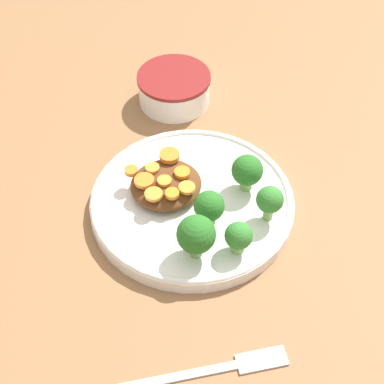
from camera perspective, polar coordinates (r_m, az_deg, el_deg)
name	(u,v)px	position (r m, az deg, el deg)	size (l,w,h in m)	color
ground_plane	(192,209)	(0.86, 0.00, -1.49)	(4.00, 4.00, 0.00)	#8C603D
plate	(192,203)	(0.85, 0.00, -0.95)	(0.27, 0.27, 0.02)	white
dip_bowl	(174,87)	(1.00, -1.61, 9.32)	(0.11, 0.11, 0.05)	white
stew_mound	(166,185)	(0.85, -2.32, 0.66)	(0.10, 0.09, 0.02)	#5B3319
broccoli_floret_0	(247,171)	(0.84, 4.93, 1.87)	(0.04, 0.04, 0.05)	#7FA85B
broccoli_floret_1	(212,206)	(0.80, 1.78, -1.24)	(0.04, 0.04, 0.05)	#759E51
broccoli_floret_2	(270,201)	(0.81, 6.93, -0.77)	(0.04, 0.04, 0.05)	#7FA85B
broccoli_floret_3	(196,235)	(0.76, 0.37, -3.85)	(0.05, 0.05, 0.06)	#759E51
broccoli_floret_4	(239,237)	(0.78, 4.16, -3.99)	(0.03, 0.03, 0.05)	#759E51
carrot_slice_0	(172,154)	(0.87, -1.78, 3.36)	(0.03, 0.03, 0.01)	orange
carrot_slice_1	(174,196)	(0.82, -1.65, -0.32)	(0.02, 0.02, 0.01)	orange
carrot_slice_2	(144,181)	(0.84, -4.27, 1.02)	(0.03, 0.03, 0.01)	orange
carrot_slice_3	(182,172)	(0.84, -0.86, 1.76)	(0.02, 0.02, 0.01)	orange
carrot_slice_4	(152,168)	(0.85, -3.54, 2.16)	(0.02, 0.02, 0.00)	orange
carrot_slice_5	(164,181)	(0.83, -2.47, 1.00)	(0.02, 0.02, 0.00)	orange
carrot_slice_6	(131,171)	(0.85, -5.42, 1.89)	(0.02, 0.02, 0.01)	orange
carrot_slice_7	(186,186)	(0.83, -0.56, 0.53)	(0.02, 0.02, 0.01)	orange
carrot_slice_8	(154,194)	(0.82, -3.43, -0.20)	(0.02, 0.02, 0.01)	orange
fork	(221,367)	(0.73, 2.59, -15.32)	(0.19, 0.07, 0.01)	silver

